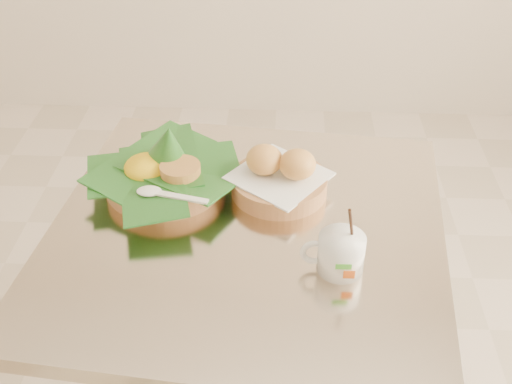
{
  "coord_description": "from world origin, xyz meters",
  "views": [
    {
      "loc": [
        0.26,
        -0.91,
        1.48
      ],
      "look_at": [
        0.21,
        -0.0,
        0.82
      ],
      "focal_mm": 45.0,
      "sensor_mm": 36.0,
      "label": 1
    }
  ],
  "objects_px": {
    "cafe_table": "(248,312)",
    "coffee_mug": "(340,252)",
    "rice_basket": "(164,169)",
    "bread_basket": "(280,178)"
  },
  "relations": [
    {
      "from": "cafe_table",
      "to": "rice_basket",
      "type": "relative_size",
      "value": 2.67
    },
    {
      "from": "rice_basket",
      "to": "coffee_mug",
      "type": "distance_m",
      "value": 0.39
    },
    {
      "from": "cafe_table",
      "to": "coffee_mug",
      "type": "height_order",
      "value": "coffee_mug"
    },
    {
      "from": "rice_basket",
      "to": "cafe_table",
      "type": "bearing_deg",
      "value": -35.52
    },
    {
      "from": "coffee_mug",
      "to": "cafe_table",
      "type": "bearing_deg",
      "value": 146.62
    },
    {
      "from": "rice_basket",
      "to": "coffee_mug",
      "type": "relative_size",
      "value": 2.17
    },
    {
      "from": "coffee_mug",
      "to": "bread_basket",
      "type": "bearing_deg",
      "value": 115.46
    },
    {
      "from": "cafe_table",
      "to": "coffee_mug",
      "type": "xyz_separation_m",
      "value": [
        0.16,
        -0.1,
        0.26
      ]
    },
    {
      "from": "cafe_table",
      "to": "rice_basket",
      "type": "height_order",
      "value": "rice_basket"
    },
    {
      "from": "bread_basket",
      "to": "coffee_mug",
      "type": "distance_m",
      "value": 0.24
    }
  ]
}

